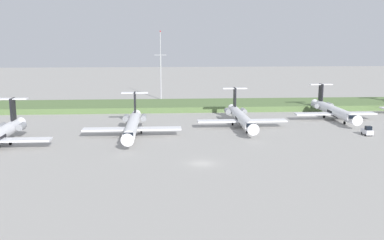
# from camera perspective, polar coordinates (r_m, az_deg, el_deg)

# --- Properties ---
(ground_plane) EXTENTS (500.00, 500.00, 0.00)m
(ground_plane) POSITION_cam_1_polar(r_m,az_deg,el_deg) (108.61, -0.10, -1.29)
(ground_plane) COLOR #9E9B96
(grass_berm) EXTENTS (320.00, 20.00, 1.72)m
(grass_berm) POSITION_cam_1_polar(r_m,az_deg,el_deg) (143.01, -1.02, 1.94)
(grass_berm) COLOR #597542
(grass_berm) RESTS_ON ground
(regional_jet_third) EXTENTS (22.81, 31.00, 9.00)m
(regional_jet_third) POSITION_cam_1_polar(r_m,az_deg,el_deg) (103.01, -7.83, -0.61)
(regional_jet_third) COLOR white
(regional_jet_third) RESTS_ON ground
(regional_jet_fourth) EXTENTS (22.81, 31.00, 9.00)m
(regional_jet_fourth) POSITION_cam_1_polar(r_m,az_deg,el_deg) (112.75, 6.48, 0.39)
(regional_jet_fourth) COLOR white
(regional_jet_fourth) RESTS_ON ground
(regional_jet_fifth) EXTENTS (22.81, 31.00, 9.00)m
(regional_jet_fifth) POSITION_cam_1_polar(r_m,az_deg,el_deg) (129.11, 18.10, 1.23)
(regional_jet_fifth) COLOR white
(regional_jet_fifth) RESTS_ON ground
(antenna_mast) EXTENTS (4.40, 0.50, 25.46)m
(antenna_mast) POSITION_cam_1_polar(r_m,az_deg,el_deg) (162.15, -4.14, 6.38)
(antenna_mast) COLOR #B2B2B7
(antenna_mast) RESTS_ON ground
(baggage_tug) EXTENTS (1.72, 3.20, 2.30)m
(baggage_tug) POSITION_cam_1_polar(r_m,az_deg,el_deg) (110.29, 22.08, -1.37)
(baggage_tug) COLOR silver
(baggage_tug) RESTS_ON ground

